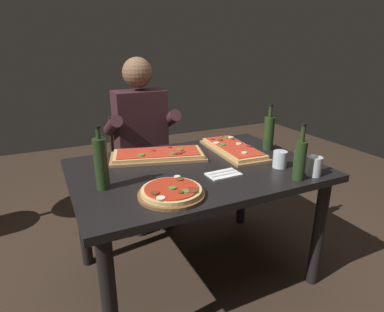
# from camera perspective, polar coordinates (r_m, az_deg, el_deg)

# --- Properties ---
(ground_plane) EXTENTS (6.40, 6.40, 0.00)m
(ground_plane) POSITION_cam_1_polar(r_m,az_deg,el_deg) (2.25, 0.59, -19.79)
(ground_plane) COLOR #38281E
(dining_table) EXTENTS (1.40, 0.96, 0.74)m
(dining_table) POSITION_cam_1_polar(r_m,az_deg,el_deg) (1.91, 0.66, -4.57)
(dining_table) COLOR black
(dining_table) RESTS_ON ground_plane
(pizza_rectangular_front) EXTENTS (0.63, 0.41, 0.05)m
(pizza_rectangular_front) POSITION_cam_1_polar(r_m,az_deg,el_deg) (2.02, -6.03, 0.18)
(pizza_rectangular_front) COLOR olive
(pizza_rectangular_front) RESTS_ON dining_table
(pizza_rectangular_left) EXTENTS (0.28, 0.56, 0.05)m
(pizza_rectangular_left) POSITION_cam_1_polar(r_m,az_deg,el_deg) (2.14, 7.29, 1.29)
(pizza_rectangular_left) COLOR olive
(pizza_rectangular_left) RESTS_ON dining_table
(pizza_round_far) EXTENTS (0.32, 0.32, 0.05)m
(pizza_round_far) POSITION_cam_1_polar(r_m,az_deg,el_deg) (1.52, -3.65, -6.41)
(pizza_round_far) COLOR brown
(pizza_round_far) RESTS_ON dining_table
(wine_bottle_dark) EXTENTS (0.07, 0.07, 0.31)m
(wine_bottle_dark) POSITION_cam_1_polar(r_m,az_deg,el_deg) (2.21, 13.46, 4.10)
(wine_bottle_dark) COLOR #233819
(wine_bottle_dark) RESTS_ON dining_table
(oil_bottle_amber) EXTENTS (0.06, 0.06, 0.30)m
(oil_bottle_amber) POSITION_cam_1_polar(r_m,az_deg,el_deg) (1.75, 18.61, -0.54)
(oil_bottle_amber) COLOR #233819
(oil_bottle_amber) RESTS_ON dining_table
(vinegar_bottle_green) EXTENTS (0.07, 0.07, 0.32)m
(vinegar_bottle_green) POSITION_cam_1_polar(r_m,az_deg,el_deg) (1.61, -15.83, -1.25)
(vinegar_bottle_green) COLOR #233819
(vinegar_bottle_green) RESTS_ON dining_table
(tumbler_near_camera) EXTENTS (0.08, 0.08, 0.10)m
(tumbler_near_camera) POSITION_cam_1_polar(r_m,az_deg,el_deg) (1.92, 15.32, -0.74)
(tumbler_near_camera) COLOR silver
(tumbler_near_camera) RESTS_ON dining_table
(tumbler_far_side) EXTENTS (0.08, 0.08, 0.11)m
(tumbler_far_side) POSITION_cam_1_polar(r_m,az_deg,el_deg) (1.85, 20.92, -1.72)
(tumbler_far_side) COLOR silver
(tumbler_far_side) RESTS_ON dining_table
(napkin_cutlery_set) EXTENTS (0.18, 0.11, 0.01)m
(napkin_cutlery_set) POSITION_cam_1_polar(r_m,az_deg,el_deg) (1.76, 5.61, -3.22)
(napkin_cutlery_set) COLOR white
(napkin_cutlery_set) RESTS_ON dining_table
(diner_chair) EXTENTS (0.44, 0.44, 0.87)m
(diner_chair) POSITION_cam_1_polar(r_m,az_deg,el_deg) (2.68, -9.28, -1.29)
(diner_chair) COLOR black
(diner_chair) RESTS_ON ground_plane
(seated_diner) EXTENTS (0.53, 0.41, 1.33)m
(seated_diner) POSITION_cam_1_polar(r_m,az_deg,el_deg) (2.49, -8.78, 3.35)
(seated_diner) COLOR #23232D
(seated_diner) RESTS_ON ground_plane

